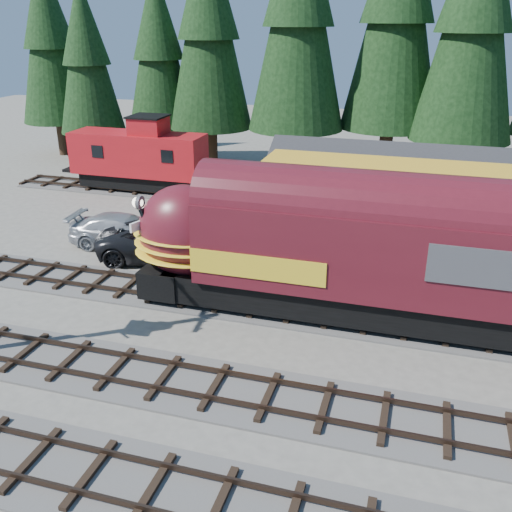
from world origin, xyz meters
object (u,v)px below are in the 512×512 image
(locomotive, at_px, (329,254))
(pickup_truck_a, at_px, (168,240))
(caboose, at_px, (139,157))
(depot, at_px, (386,203))
(pickup_truck_b, at_px, (125,231))

(locomotive, bearing_deg, pickup_truck_a, 156.97)
(locomotive, xyz_separation_m, caboose, (-15.40, 14.00, -0.29))
(depot, distance_m, locomotive, 6.70)
(depot, distance_m, pickup_truck_a, 10.82)
(caboose, relative_size, pickup_truck_a, 1.35)
(depot, relative_size, pickup_truck_a, 1.88)
(caboose, xyz_separation_m, pickup_truck_b, (4.01, -9.59, -1.54))
(locomotive, distance_m, pickup_truck_b, 12.35)
(locomotive, distance_m, pickup_truck_a, 9.54)
(depot, distance_m, caboose, 18.60)
(depot, height_order, locomotive, depot)
(locomotive, height_order, pickup_truck_a, locomotive)
(pickup_truck_b, bearing_deg, caboose, 18.44)
(pickup_truck_a, relative_size, pickup_truck_b, 1.16)
(pickup_truck_b, bearing_deg, depot, -85.11)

